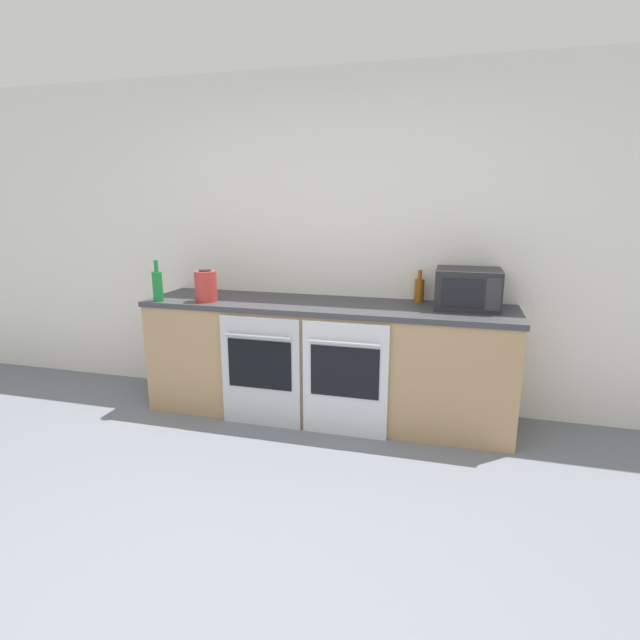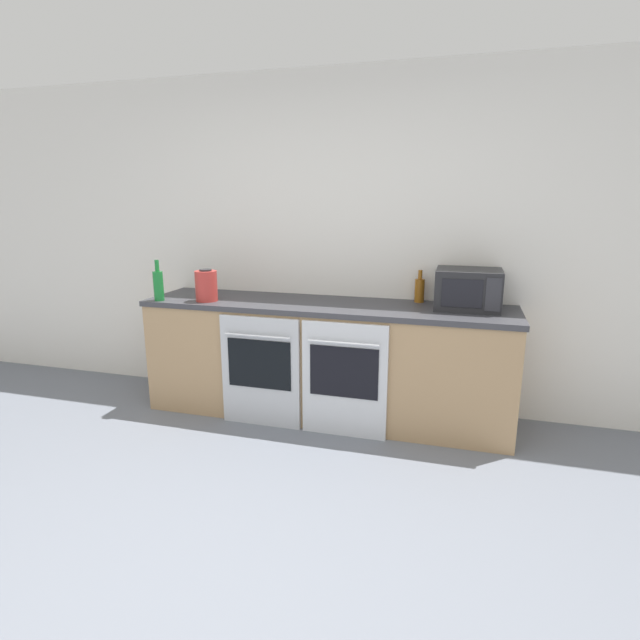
% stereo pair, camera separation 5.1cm
% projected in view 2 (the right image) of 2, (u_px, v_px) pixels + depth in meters
% --- Properties ---
extents(ground_plane, '(16.00, 16.00, 0.00)m').
position_uv_depth(ground_plane, '(198.00, 606.00, 2.07)').
color(ground_plane, slate).
extents(wall_back, '(10.00, 0.06, 2.60)m').
position_uv_depth(wall_back, '(337.00, 244.00, 3.95)').
color(wall_back, silver).
rests_on(wall_back, ground_plane).
extents(counter_back, '(2.78, 0.65, 0.89)m').
position_uv_depth(counter_back, '(326.00, 359.00, 3.83)').
color(counter_back, tan).
rests_on(counter_back, ground_plane).
extents(oven_left, '(0.61, 0.06, 0.83)m').
position_uv_depth(oven_left, '(260.00, 371.00, 3.64)').
color(oven_left, '#B7BABF').
rests_on(oven_left, ground_plane).
extents(oven_right, '(0.61, 0.06, 0.83)m').
position_uv_depth(oven_right, '(344.00, 380.00, 3.47)').
color(oven_right, silver).
rests_on(oven_right, ground_plane).
extents(microwave, '(0.45, 0.37, 0.28)m').
position_uv_depth(microwave, '(468.00, 289.00, 3.51)').
color(microwave, '#232326').
rests_on(microwave, counter_back).
extents(bottle_amber, '(0.07, 0.07, 0.24)m').
position_uv_depth(bottle_amber, '(420.00, 290.00, 3.75)').
color(bottle_amber, '#8C5114').
rests_on(bottle_amber, counter_back).
extents(bottle_green, '(0.08, 0.08, 0.31)m').
position_uv_depth(bottle_green, '(158.00, 285.00, 3.80)').
color(bottle_green, '#19722D').
rests_on(bottle_green, counter_back).
extents(kettle, '(0.17, 0.17, 0.24)m').
position_uv_depth(kettle, '(206.00, 286.00, 3.79)').
color(kettle, '#B2332D').
rests_on(kettle, counter_back).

